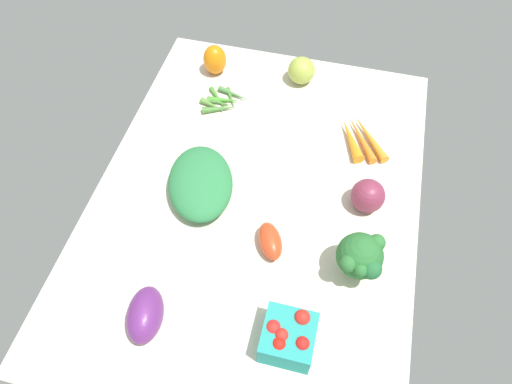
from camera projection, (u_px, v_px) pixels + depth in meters
The scene contains 11 objects.
tablecloth at pixel (256, 199), 113.50cm from camera, with size 104.00×76.00×2.00cm, color beige.
leafy_greens_clump at pixel (200, 183), 110.83cm from camera, with size 21.71×15.09×6.80cm, color #2C7943.
eggplant at pixel (145, 315), 92.52cm from camera, with size 11.55×7.08×7.08cm, color #622870.
broccoli_head at pixel (360, 257), 95.50cm from camera, with size 10.18×9.62×11.97cm.
bell_pepper_orange at pixel (215, 60), 134.09cm from camera, with size 6.54×6.54×8.86cm, color orange.
okra_pile at pixel (222, 102), 129.61cm from camera, with size 11.30×13.15×1.90cm.
roma_tomato at pixel (270, 241), 103.10cm from camera, with size 9.22×4.87×4.87cm, color red.
carrot_bunch at pixel (360, 138), 121.45cm from camera, with size 16.30×14.26×2.94cm.
heirloom_tomato_green at pixel (301, 70), 132.43cm from camera, with size 7.62×7.62×7.62cm, color #9DB043.
berry_basket at pixel (288, 337), 89.67cm from camera, with size 9.90×9.90×8.25cm.
red_onion_center at pixel (368, 196), 108.09cm from camera, with size 7.88×7.88×7.88cm, color #7E2D45.
Camera 1 is at (61.42, 15.30, 95.23)cm, focal length 33.27 mm.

